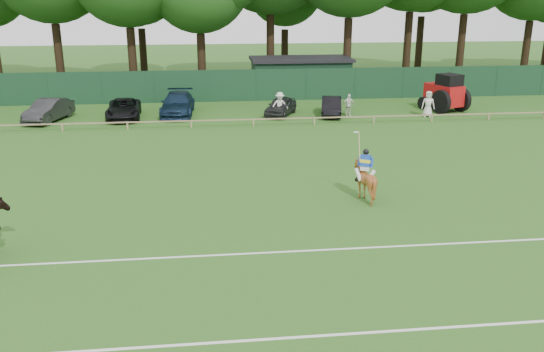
{
  "coord_description": "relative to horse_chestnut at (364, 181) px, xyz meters",
  "views": [
    {
      "loc": [
        -1.94,
        -18.41,
        8.32
      ],
      "look_at": [
        0.5,
        3.0,
        1.4
      ],
      "focal_mm": 38.0,
      "sensor_mm": 36.0,
      "label": 1
    }
  ],
  "objects": [
    {
      "name": "ground",
      "position": [
        -4.46,
        -3.71,
        -0.81
      ],
      "size": [
        160.0,
        160.0,
        0.0
      ],
      "primitive_type": "plane",
      "color": "#1E4C14",
      "rests_on": "ground"
    },
    {
      "name": "horse_chestnut",
      "position": [
        0.0,
        0.0,
        0.0
      ],
      "size": [
        1.87,
        1.93,
        1.62
      ],
      "primitive_type": "imported",
      "rotation": [
        0.0,
        0.0,
        2.62
      ],
      "color": "brown",
      "rests_on": "ground"
    },
    {
      "name": "sedan_grey",
      "position": [
        -17.0,
        17.4,
        -0.08
      ],
      "size": [
        2.69,
        4.71,
        1.47
      ],
      "primitive_type": "imported",
      "rotation": [
        0.0,
        0.0,
        -0.27
      ],
      "color": "#29292B",
      "rests_on": "ground"
    },
    {
      "name": "suv_black",
      "position": [
        -12.1,
        17.68,
        -0.15
      ],
      "size": [
        2.5,
        4.89,
        1.32
      ],
      "primitive_type": "imported",
      "rotation": [
        0.0,
        0.0,
        0.07
      ],
      "color": "black",
      "rests_on": "ground"
    },
    {
      "name": "sedan_navy",
      "position": [
        -8.47,
        18.51,
        -0.03
      ],
      "size": [
        2.41,
        5.44,
        1.55
      ],
      "primitive_type": "imported",
      "rotation": [
        0.0,
        0.0,
        -0.04
      ],
      "color": "#13253D",
      "rests_on": "ground"
    },
    {
      "name": "hatch_grey",
      "position": [
        -1.26,
        17.52,
        -0.17
      ],
      "size": [
        2.95,
        4.06,
        1.28
      ],
      "primitive_type": "imported",
      "rotation": [
        0.0,
        0.0,
        -0.43
      ],
      "color": "#2B2B2D",
      "rests_on": "ground"
    },
    {
      "name": "estate_black",
      "position": [
        2.27,
        17.05,
        -0.17
      ],
      "size": [
        2.13,
        4.09,
        1.28
      ],
      "primitive_type": "imported",
      "rotation": [
        0.0,
        0.0,
        -0.21
      ],
      "color": "black",
      "rests_on": "ground"
    },
    {
      "name": "spectator_left",
      "position": [
        -1.43,
        16.72,
        0.07
      ],
      "size": [
        1.2,
        0.76,
        1.77
      ],
      "primitive_type": "imported",
      "rotation": [
        0.0,
        0.0,
        0.09
      ],
      "color": "beige",
      "rests_on": "ground"
    },
    {
      "name": "spectator_mid",
      "position": [
        3.38,
        16.62,
        -0.03
      ],
      "size": [
        0.92,
        0.4,
        1.56
      ],
      "primitive_type": "imported",
      "rotation": [
        0.0,
        0.0,
        0.02
      ],
      "color": "silver",
      "rests_on": "ground"
    },
    {
      "name": "spectator_right",
      "position": [
        8.83,
        15.83,
        0.09
      ],
      "size": [
        0.99,
        0.77,
        1.79
      ],
      "primitive_type": "imported",
      "rotation": [
        0.0,
        0.0,
        -0.26
      ],
      "color": "silver",
      "rests_on": "ground"
    },
    {
      "name": "rider_chestnut",
      "position": [
        -0.01,
        -0.01,
        0.74
      ],
      "size": [
        0.87,
        0.81,
        2.05
      ],
      "rotation": [
        0.0,
        0.0,
        2.62
      ],
      "color": "silver",
      "rests_on": "ground"
    },
    {
      "name": "pitch_lines",
      "position": [
        -4.46,
        -7.21,
        -0.8
      ],
      "size": [
        60.0,
        5.1,
        0.01
      ],
      "color": "silver",
      "rests_on": "ground"
    },
    {
      "name": "pitch_rail",
      "position": [
        -4.46,
        14.29,
        -0.37
      ],
      "size": [
        62.1,
        0.1,
        0.5
      ],
      "color": "#997F5B",
      "rests_on": "ground"
    },
    {
      "name": "perimeter_fence",
      "position": [
        -4.46,
        23.29,
        0.44
      ],
      "size": [
        92.08,
        0.08,
        2.5
      ],
      "color": "#14351E",
      "rests_on": "ground"
    },
    {
      "name": "utility_shed",
      "position": [
        1.54,
        26.29,
        0.73
      ],
      "size": [
        8.4,
        4.4,
        3.04
      ],
      "color": "#14331E",
      "rests_on": "ground"
    },
    {
      "name": "tree_row",
      "position": [
        -2.46,
        31.29,
        -0.81
      ],
      "size": [
        96.0,
        12.0,
        21.0
      ],
      "primitive_type": null,
      "color": "#26561C",
      "rests_on": "ground"
    },
    {
      "name": "tractor",
      "position": [
        10.79,
        17.62,
        0.47
      ],
      "size": [
        3.14,
        3.77,
        2.72
      ],
      "rotation": [
        0.0,
        0.0,
        0.36
      ],
      "color": "#B01012",
      "rests_on": "ground"
    }
  ]
}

